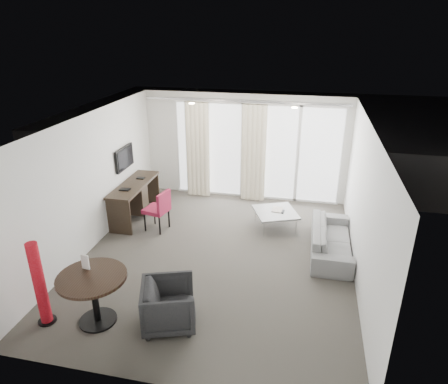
% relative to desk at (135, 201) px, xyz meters
% --- Properties ---
extents(floor, '(5.00, 6.00, 0.00)m').
position_rel_desk_xyz_m(floor, '(2.21, -1.27, -0.41)').
color(floor, '#433F38').
rests_on(floor, ground).
extents(ceiling, '(5.00, 6.00, 0.00)m').
position_rel_desk_xyz_m(ceiling, '(2.21, -1.27, 2.19)').
color(ceiling, white).
rests_on(ceiling, ground).
extents(wall_left, '(0.00, 6.00, 2.60)m').
position_rel_desk_xyz_m(wall_left, '(-0.29, -1.27, 0.89)').
color(wall_left, silver).
rests_on(wall_left, ground).
extents(wall_right, '(0.00, 6.00, 2.60)m').
position_rel_desk_xyz_m(wall_right, '(4.71, -1.27, 0.89)').
color(wall_right, silver).
rests_on(wall_right, ground).
extents(wall_front, '(5.00, 0.00, 2.60)m').
position_rel_desk_xyz_m(wall_front, '(2.21, -4.27, 0.89)').
color(wall_front, silver).
rests_on(wall_front, ground).
extents(window_panel, '(4.00, 0.02, 2.38)m').
position_rel_desk_xyz_m(window_panel, '(2.51, 1.71, 0.79)').
color(window_panel, white).
rests_on(window_panel, ground).
extents(window_frame, '(4.10, 0.06, 2.44)m').
position_rel_desk_xyz_m(window_frame, '(2.51, 1.70, 0.79)').
color(window_frame, white).
rests_on(window_frame, ground).
extents(curtain_left, '(0.60, 0.20, 2.38)m').
position_rel_desk_xyz_m(curtain_left, '(1.06, 1.55, 0.79)').
color(curtain_left, beige).
rests_on(curtain_left, ground).
extents(curtain_right, '(0.60, 0.20, 2.38)m').
position_rel_desk_xyz_m(curtain_right, '(2.46, 1.55, 0.79)').
color(curtain_right, beige).
rests_on(curtain_right, ground).
extents(curtain_track, '(4.80, 0.04, 0.04)m').
position_rel_desk_xyz_m(curtain_track, '(2.21, 1.55, 2.04)').
color(curtain_track, '#B2B2B7').
rests_on(curtain_track, ceiling).
extents(downlight_a, '(0.12, 0.12, 0.02)m').
position_rel_desk_xyz_m(downlight_a, '(1.31, 0.33, 2.18)').
color(downlight_a, '#FFE0B2').
rests_on(downlight_a, ceiling).
extents(downlight_b, '(0.12, 0.12, 0.02)m').
position_rel_desk_xyz_m(downlight_b, '(3.41, 0.33, 2.18)').
color(downlight_b, '#FFE0B2').
rests_on(downlight_b, ceiling).
extents(desk, '(0.55, 1.75, 0.82)m').
position_rel_desk_xyz_m(desk, '(0.00, 0.00, 0.00)').
color(desk, black).
rests_on(desk, floor).
extents(tv, '(0.05, 0.80, 0.50)m').
position_rel_desk_xyz_m(tv, '(-0.25, 0.18, 0.94)').
color(tv, black).
rests_on(tv, wall_left).
extents(desk_chair, '(0.58, 0.55, 0.90)m').
position_rel_desk_xyz_m(desk_chair, '(0.68, -0.45, 0.04)').
color(desk_chair, maroon).
rests_on(desk_chair, floor).
extents(round_table, '(1.11, 1.11, 0.80)m').
position_rel_desk_xyz_m(round_table, '(0.86, -3.37, -0.01)').
color(round_table, black).
rests_on(round_table, floor).
extents(menu_card, '(0.13, 0.04, 0.23)m').
position_rel_desk_xyz_m(menu_card, '(0.69, -3.22, 0.31)').
color(menu_card, white).
rests_on(menu_card, round_table).
extents(red_lamp, '(0.36, 0.36, 1.34)m').
position_rel_desk_xyz_m(red_lamp, '(0.12, -3.55, 0.26)').
color(red_lamp, '#A9101B').
rests_on(red_lamp, floor).
extents(tub_armchair, '(0.97, 0.95, 0.70)m').
position_rel_desk_xyz_m(tub_armchair, '(1.94, -3.21, -0.06)').
color(tub_armchair, black).
rests_on(tub_armchair, floor).
extents(coffee_table, '(1.11, 1.11, 0.38)m').
position_rel_desk_xyz_m(coffee_table, '(3.16, 0.17, -0.22)').
color(coffee_table, gray).
rests_on(coffee_table, floor).
extents(remote, '(0.07, 0.16, 0.02)m').
position_rel_desk_xyz_m(remote, '(3.32, 0.17, -0.05)').
color(remote, black).
rests_on(remote, coffee_table).
extents(magazine, '(0.23, 0.28, 0.02)m').
position_rel_desk_xyz_m(magazine, '(3.19, 0.25, -0.05)').
color(magazine, gray).
rests_on(magazine, coffee_table).
extents(sofa, '(0.74, 1.90, 0.55)m').
position_rel_desk_xyz_m(sofa, '(4.32, -0.62, -0.13)').
color(sofa, slate).
rests_on(sofa, floor).
extents(terrace_slab, '(5.60, 3.00, 0.12)m').
position_rel_desk_xyz_m(terrace_slab, '(2.51, 3.23, -0.47)').
color(terrace_slab, '#4D4D50').
rests_on(terrace_slab, ground).
extents(rattan_chair_a, '(0.68, 0.68, 0.89)m').
position_rel_desk_xyz_m(rattan_chair_a, '(2.99, 3.07, 0.04)').
color(rattan_chair_a, '#42271A').
rests_on(rattan_chair_a, terrace_slab).
extents(rattan_chair_b, '(0.70, 0.70, 0.79)m').
position_rel_desk_xyz_m(rattan_chair_b, '(4.12, 3.08, -0.02)').
color(rattan_chair_b, '#42271A').
rests_on(rattan_chair_b, terrace_slab).
extents(rattan_table, '(0.61, 0.61, 0.50)m').
position_rel_desk_xyz_m(rattan_table, '(3.43, 3.23, -0.16)').
color(rattan_table, '#42271A').
rests_on(rattan_table, terrace_slab).
extents(balustrade, '(5.50, 0.06, 1.05)m').
position_rel_desk_xyz_m(balustrade, '(2.51, 4.68, 0.09)').
color(balustrade, '#B2B2B7').
rests_on(balustrade, terrace_slab).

